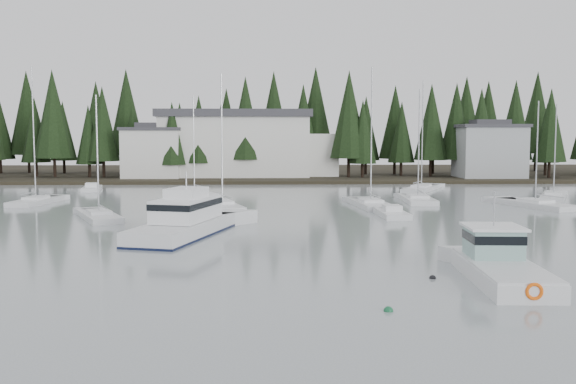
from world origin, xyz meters
name	(u,v)px	position (x,y,z in m)	size (l,w,h in m)	color
ground	(255,322)	(0.00, 0.00, 0.00)	(260.00, 260.00, 0.00)	gray
far_shore_land	(266,174)	(0.00, 97.00, 0.00)	(240.00, 54.00, 1.00)	black
conifer_treeline	(266,178)	(0.00, 86.00, 0.00)	(200.00, 22.00, 20.00)	black
house_west	(153,152)	(-18.00, 79.00, 4.65)	(9.54, 7.42, 8.75)	silver
house_east_a	(489,150)	(36.00, 78.00, 4.90)	(10.60, 8.48, 9.25)	#999EA0
harbor_inn	(248,144)	(-2.96, 82.34, 5.78)	(29.50, 11.50, 10.90)	silver
cabin_cruiser_center	(185,225)	(-5.52, 21.67, 0.79)	(7.00, 12.82, 5.26)	silver
lobster_boat_teal	(500,268)	(12.03, 6.82, 0.58)	(3.63, 8.99, 4.90)	silver
sailboat_3	(421,190)	(20.63, 59.26, 0.07)	(7.40, 10.89, 14.83)	silver
sailboat_4	(371,206)	(10.89, 40.27, 0.08)	(3.74, 8.97, 14.57)	silver
sailboat_5	(99,218)	(-14.14, 31.18, 0.06)	(5.95, 8.90, 11.18)	silver
sailboat_6	(36,203)	(-24.13, 44.07, 0.10)	(3.59, 8.55, 14.95)	silver
sailboat_7	(535,206)	(27.56, 39.60, 0.05)	(5.92, 10.17, 11.20)	silver
sailboat_8	(194,195)	(-8.47, 53.37, 0.07)	(6.61, 9.87, 12.46)	silver
sailboat_9	(418,201)	(16.74, 44.59, 0.07)	(3.36, 8.42, 12.70)	silver
sailboat_10	(222,207)	(-4.08, 39.37, 0.08)	(5.18, 9.97, 13.76)	silver
sailboat_13	(553,198)	(33.20, 48.01, 0.06)	(6.59, 9.76, 11.28)	silver
runabout_1	(392,215)	(11.50, 32.07, 0.13)	(2.34, 6.04, 1.42)	silver
runabout_3	(92,190)	(-22.68, 60.22, 0.13)	(3.13, 5.96, 1.42)	silver
mooring_buoy_green	(388,311)	(5.42, 1.32, 0.00)	(0.40, 0.40, 0.40)	#145933
mooring_buoy_dark	(433,278)	(8.76, 7.24, 0.00)	(0.35, 0.35, 0.35)	black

